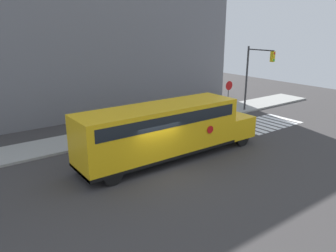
% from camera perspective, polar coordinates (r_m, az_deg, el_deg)
% --- Properties ---
extents(ground_plane, '(60.00, 60.00, 0.00)m').
position_cam_1_polar(ground_plane, '(17.32, -2.19, -7.54)').
color(ground_plane, '#3A3838').
extents(sidewalk_strip, '(44.00, 3.00, 0.15)m').
position_cam_1_polar(sidewalk_strip, '(22.61, -11.49, -1.70)').
color(sidewalk_strip, '#9E9E99').
rests_on(sidewalk_strip, ground).
extents(building_backdrop, '(32.00, 4.00, 12.36)m').
position_cam_1_polar(building_backdrop, '(27.54, -18.20, 14.07)').
color(building_backdrop, slate).
rests_on(building_backdrop, ground).
extents(crosswalk_stripes, '(5.40, 3.20, 0.01)m').
position_cam_1_polar(crosswalk_stripes, '(26.34, 16.53, 0.43)').
color(crosswalk_stripes, white).
rests_on(crosswalk_stripes, ground).
extents(school_bus, '(11.21, 2.57, 3.13)m').
position_cam_1_polar(school_bus, '(18.00, -0.43, -0.45)').
color(school_bus, yellow).
rests_on(school_bus, ground).
extents(stop_sign, '(0.75, 0.10, 2.87)m').
position_cam_1_polar(stop_sign, '(27.84, 10.50, 5.78)').
color(stop_sign, '#38383A').
rests_on(stop_sign, ground).
extents(traffic_light, '(0.28, 2.69, 5.61)m').
position_cam_1_polar(traffic_light, '(28.57, 14.88, 9.33)').
color(traffic_light, '#38383A').
rests_on(traffic_light, ground).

